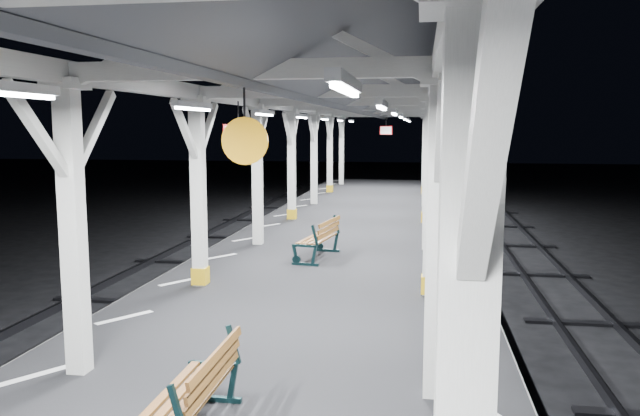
# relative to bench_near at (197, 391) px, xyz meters

# --- Properties ---
(ground) EXTENTS (120.00, 120.00, 0.00)m
(ground) POSITION_rel_bench_near_xyz_m (0.12, 3.25, -1.44)
(ground) COLOR black
(ground) RESTS_ON ground
(platform) EXTENTS (6.00, 50.00, 1.00)m
(platform) POSITION_rel_bench_near_xyz_m (0.12, 3.25, -0.94)
(platform) COLOR black
(platform) RESTS_ON ground
(hazard_stripes_left) EXTENTS (1.00, 48.00, 0.01)m
(hazard_stripes_left) POSITION_rel_bench_near_xyz_m (-2.33, 3.25, -0.44)
(hazard_stripes_left) COLOR silver
(hazard_stripes_left) RESTS_ON platform
(hazard_stripes_right) EXTENTS (1.00, 48.00, 0.01)m
(hazard_stripes_right) POSITION_rel_bench_near_xyz_m (2.57, 3.25, -0.44)
(hazard_stripes_right) COLOR silver
(hazard_stripes_right) RESTS_ON platform
(canopy) EXTENTS (5.40, 49.00, 4.65)m
(canopy) POSITION_rel_bench_near_xyz_m (0.12, 3.24, 3.11)
(canopy) COLOR silver
(canopy) RESTS_ON platform
(bench_near) EXTENTS (0.58, 1.54, 0.83)m
(bench_near) POSITION_rel_bench_near_xyz_m (0.00, 0.00, 0.00)
(bench_near) COLOR black
(bench_near) RESTS_ON platform
(bench_mid) EXTENTS (0.83, 1.65, 0.85)m
(bench_mid) POSITION_rel_bench_near_xyz_m (-0.12, 7.84, 0.01)
(bench_mid) COLOR black
(bench_mid) RESTS_ON platform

